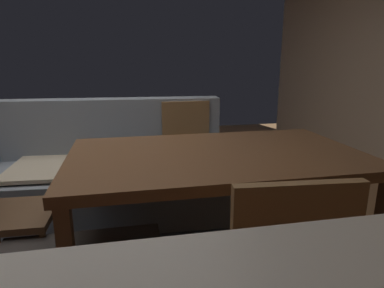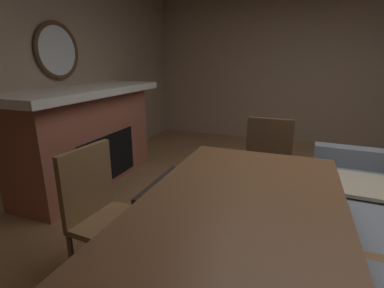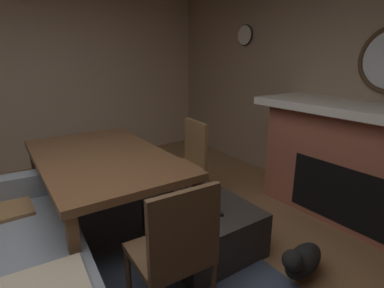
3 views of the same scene
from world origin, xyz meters
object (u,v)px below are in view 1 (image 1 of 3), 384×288
object	(u,v)px
potted_plant	(263,154)
dining_chair_north	(188,148)
couch	(103,174)
tv_remote	(40,272)
dining_chair_south	(280,274)
dining_table	(216,162)

from	to	relation	value
potted_plant	dining_chair_north	bearing A→B (deg)	-154.06
couch	dining_chair_north	world-z (taller)	couch
tv_remote	dining_chair_north	xyz separation A→B (m)	(0.95, 1.48, 0.12)
tv_remote	potted_plant	size ratio (longest dim) A/B	0.32
couch	dining_chair_north	distance (m)	0.79
potted_plant	couch	bearing A→B (deg)	-164.77
dining_chair_south	dining_chair_north	bearing A→B (deg)	89.85
dining_chair_north	dining_chair_south	size ratio (longest dim) A/B	1.00
couch	dining_chair_south	world-z (taller)	couch
dining_table	couch	bearing A→B (deg)	130.10
tv_remote	dining_table	xyz separation A→B (m)	(0.95, 0.55, 0.27)
tv_remote	dining_table	size ratio (longest dim) A/B	0.09
dining_table	dining_chair_south	distance (m)	0.94
couch	potted_plant	size ratio (longest dim) A/B	4.36
tv_remote	dining_table	distance (m)	1.13
tv_remote	dining_chair_south	bearing A→B (deg)	11.89
dining_table	potted_plant	world-z (taller)	dining_table
couch	dining_table	distance (m)	1.25
couch	tv_remote	world-z (taller)	couch
dining_chair_south	potted_plant	distance (m)	2.50
dining_chair_south	potted_plant	xyz separation A→B (m)	(0.93, 2.30, -0.24)
tv_remote	potted_plant	distance (m)	2.69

